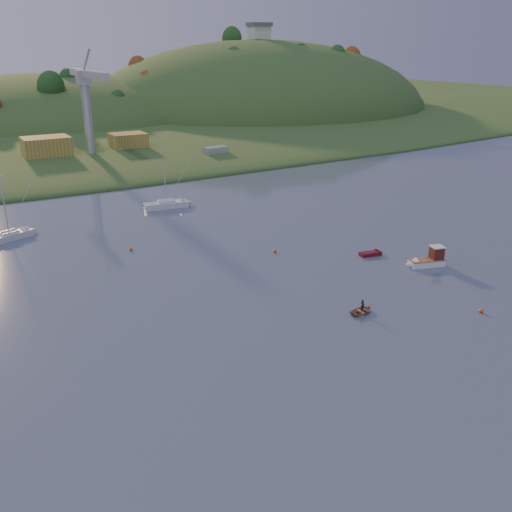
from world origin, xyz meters
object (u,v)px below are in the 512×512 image
canoe (362,311)px  fishing_boat (425,261)px  sailboat_far (166,204)px  red_tender (375,253)px  sailboat_near (9,235)px

canoe → fishing_boat: bearing=-74.7°
canoe → sailboat_far: bearing=-4.3°
canoe → red_tender: 19.61m
fishing_boat → sailboat_near: size_ratio=0.59×
fishing_boat → red_tender: fishing_boat is taller
canoe → red_tender: size_ratio=0.79×
fishing_boat → canoe: (-16.86, -6.98, -0.49)m
fishing_boat → sailboat_far: bearing=-50.4°
canoe → red_tender: bearing=-52.6°
sailboat_near → sailboat_far: (27.89, 4.70, 0.05)m
sailboat_near → sailboat_far: 28.28m
sailboat_near → sailboat_far: sailboat_far is taller
red_tender → canoe: bearing=-124.7°
fishing_boat → red_tender: (-2.92, 6.80, -0.55)m
fishing_boat → canoe: fishing_boat is taller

